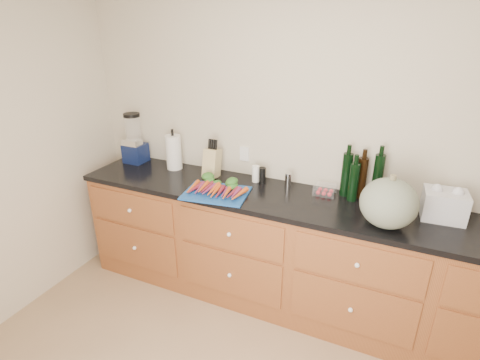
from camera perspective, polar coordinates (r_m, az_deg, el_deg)
The scene contains 15 objects.
wall_back at distance 2.92m, azimuth 11.84°, elevation 5.85°, with size 4.10×0.05×2.60m, color beige.
cabinets at distance 3.00m, azimuth 9.03°, elevation -11.55°, with size 3.60×0.64×0.90m.
countertop at distance 2.77m, azimuth 9.65°, elevation -3.48°, with size 3.64×0.62×0.04m, color black.
cutting_board at distance 2.82m, azimuth -3.64°, elevation -2.00°, with size 0.47×0.36×0.01m, color #144693.
carrots at distance 2.84m, azimuth -3.34°, elevation -1.21°, with size 0.43×0.29×0.06m.
squash at distance 2.50m, azimuth 21.72°, elevation -3.30°, with size 0.35×0.35×0.32m, color #5C6756.
blender_appliance at distance 3.54m, azimuth -15.82°, elevation 5.72°, with size 0.18×0.18×0.45m.
paper_towel at distance 3.31m, azimuth -10.06°, elevation 4.19°, with size 0.13×0.13×0.30m, color white.
knife_block at distance 3.11m, azimuth -4.30°, elevation 2.61°, with size 0.12×0.12×0.23m, color tan.
grinder_salt at distance 3.01m, azimuth 2.40°, elevation 0.95°, with size 0.06×0.06×0.13m, color white.
grinder_pepper at distance 2.99m, azimuth 3.45°, elevation 0.72°, with size 0.05×0.05×0.13m, color black.
canister_chrome at distance 2.93m, azimuth 7.35°, elevation -0.05°, with size 0.05×0.05×0.12m, color silver.
tomato_box at distance 2.87m, azimuth 12.82°, elevation -1.46°, with size 0.16×0.13×0.07m, color white.
bottles at distance 2.83m, azimuth 17.82°, elevation 0.29°, with size 0.29×0.15×0.35m.
grocery_bag at distance 2.78m, azimuth 28.66°, elevation -3.37°, with size 0.26×0.21×0.19m, color silver, non-canonical shape.
Camera 1 is at (0.58, -1.11, 2.14)m, focal length 28.00 mm.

